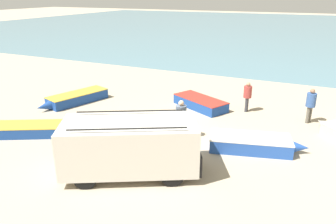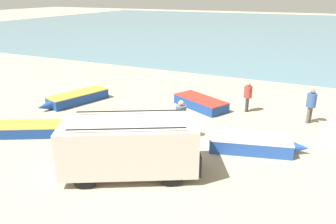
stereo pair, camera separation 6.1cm
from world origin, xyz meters
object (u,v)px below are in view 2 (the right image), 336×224
at_px(fisherman_1, 181,116).
at_px(fisherman_2, 248,94).
at_px(fishing_rowboat_4, 253,144).
at_px(fisherman_0, 311,103).
at_px(parked_van, 130,145).
at_px(fishing_rowboat_0, 76,98).
at_px(fishing_rowboat_3, 16,129).
at_px(fishing_rowboat_1, 199,102).

xyz_separation_m(fisherman_1, fisherman_2, (1.94, 4.86, -0.09)).
bearing_deg(fishing_rowboat_4, fisherman_0, 51.02).
height_order(fisherman_0, fisherman_2, fisherman_0).
bearing_deg(fishing_rowboat_4, parked_van, -149.19).
relative_size(fishing_rowboat_0, fisherman_0, 2.48).
xyz_separation_m(fishing_rowboat_0, fishing_rowboat_4, (10.91, -1.78, -0.00)).
distance_m(fishing_rowboat_0, fisherman_1, 7.99).
relative_size(fishing_rowboat_3, fisherman_0, 2.59).
distance_m(fisherman_1, fisherman_2, 5.23).
height_order(parked_van, fishing_rowboat_4, parked_van).
bearing_deg(fisherman_2, fishing_rowboat_1, 10.70).
xyz_separation_m(fishing_rowboat_0, fisherman_0, (12.86, 2.51, 0.78)).
relative_size(parked_van, fishing_rowboat_4, 1.26).
bearing_deg(fishing_rowboat_3, fishing_rowboat_1, -159.17).
bearing_deg(fisherman_1, fishing_rowboat_0, 76.26).
bearing_deg(fishing_rowboat_4, fisherman_1, 169.53).
bearing_deg(fisherman_0, fishing_rowboat_0, 40.52).
height_order(fishing_rowboat_0, fisherman_2, fisherman_2).
distance_m(fishing_rowboat_0, fishing_rowboat_3, 4.90).
height_order(parked_van, fishing_rowboat_3, parked_van).
bearing_deg(fishing_rowboat_1, parked_van, 119.07).
height_order(fisherman_1, fisherman_2, fisherman_1).
bearing_deg(fisherman_2, fisherman_1, 70.09).
distance_m(parked_van, fishing_rowboat_0, 9.12).
xyz_separation_m(fishing_rowboat_3, fisherman_2, (9.11, 7.72, 0.75)).
relative_size(parked_van, fishing_rowboat_3, 1.13).
distance_m(fishing_rowboat_3, fisherman_0, 14.40).
distance_m(fishing_rowboat_4, fisherman_0, 4.78).
height_order(parked_van, fishing_rowboat_1, parked_van).
bearing_deg(fishing_rowboat_3, fisherman_1, 173.98).
relative_size(fishing_rowboat_1, fisherman_1, 2.16).
relative_size(fishing_rowboat_0, fisherman_2, 2.65).
relative_size(parked_van, fishing_rowboat_0, 1.18).
bearing_deg(fisherman_1, fishing_rowboat_4, -85.02).
distance_m(fisherman_0, fisherman_1, 6.87).
relative_size(fishing_rowboat_3, fisherman_1, 2.56).
distance_m(fishing_rowboat_3, fishing_rowboat_4, 10.84).
xyz_separation_m(fisherman_0, fisherman_1, (-5.17, -4.52, 0.02)).
xyz_separation_m(fishing_rowboat_0, fishing_rowboat_3, (0.53, -4.88, -0.04)).
height_order(fisherman_0, fisherman_1, fisherman_1).
bearing_deg(fishing_rowboat_0, fisherman_2, 124.51).
bearing_deg(fishing_rowboat_0, fishing_rowboat_1, 127.30).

